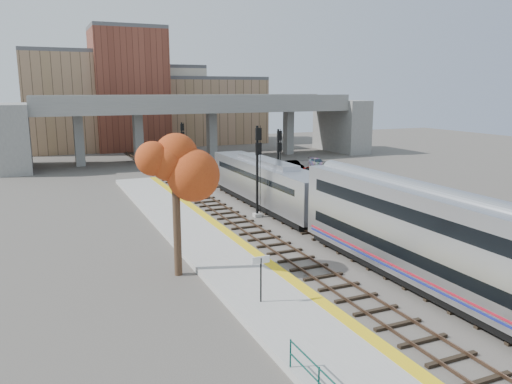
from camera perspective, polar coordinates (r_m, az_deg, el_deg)
name	(u,v)px	position (r m, az deg, el deg)	size (l,w,h in m)	color
ground	(332,249)	(33.40, 8.72, -6.48)	(160.00, 160.00, 0.00)	#47423D
platform	(229,262)	(30.24, -3.08, -7.97)	(4.50, 60.00, 0.35)	#9E9E99
yellow_strip	(258,255)	(30.86, 0.25, -7.19)	(0.70, 60.00, 0.01)	yellow
tracks	(266,207)	(44.38, 1.10, -1.68)	(10.70, 95.00, 0.25)	black
overpass	(198,120)	(75.16, -6.62, 8.16)	(54.00, 12.00, 9.50)	slate
buildings_far	(144,103)	(95.09, -12.71, 9.93)	(43.00, 21.00, 20.60)	#977458
parking_lot	(308,172)	(63.81, 5.92, 2.32)	(14.00, 18.00, 0.04)	black
locomotive	(266,182)	(43.96, 1.19, 1.12)	(3.02, 19.05, 4.10)	#A8AAB2
coach	(467,252)	(25.77, 23.01, -6.30)	(3.03, 25.00, 5.00)	#A8AAB2
signal_mast_near	(258,172)	(40.31, 0.18, 2.34)	(0.60, 0.64, 7.48)	#9E9E99
signal_mast_mid	(278,167)	(46.15, 2.56, 2.91)	(0.60, 0.64, 6.76)	#9E9E99
signal_mast_far	(183,150)	(61.51, -8.40, 4.75)	(0.60, 0.64, 6.39)	#9E9E99
station_sign	(261,269)	(23.85, 0.56, -8.84)	(0.90, 0.08, 2.27)	black
tree	(175,171)	(27.48, -9.23, 2.41)	(3.60, 3.60, 8.06)	#382619
car_a	(313,172)	(60.00, 6.55, 2.32)	(1.44, 3.57, 1.22)	#99999E
car_b	(293,166)	(64.56, 4.30, 3.03)	(1.30, 3.72, 1.23)	#99999E
car_c	(317,162)	(68.18, 7.00, 3.37)	(1.49, 3.66, 1.06)	#99999E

